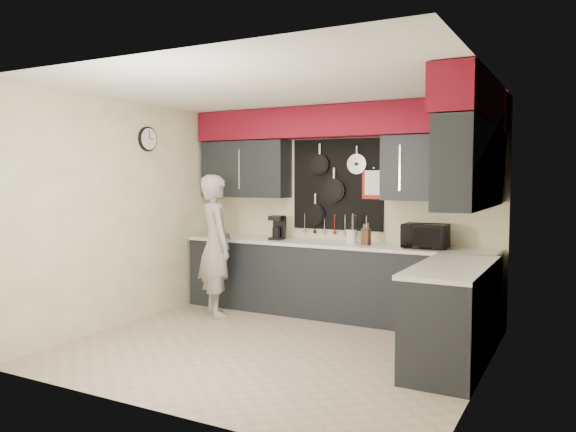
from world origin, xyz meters
The scene contains 10 objects.
ground centered at (0.00, 0.00, 0.00)m, with size 4.00×4.00×0.00m, color tan.
back_wall_assembly centered at (0.01, 1.60, 2.01)m, with size 4.00×0.36×2.60m.
right_wall_assembly centered at (1.85, 0.26, 1.94)m, with size 0.36×3.50×2.60m.
left_wall_assembly centered at (-1.99, 0.02, 1.33)m, with size 0.05×3.50×2.60m.
base_cabinets centered at (0.49, 1.13, 0.46)m, with size 3.95×2.20×0.92m.
microwave centered at (1.15, 1.44, 1.06)m, with size 0.49×0.34×0.27m, color black.
knife_block centered at (0.46, 1.39, 1.02)m, with size 0.09×0.09×0.20m, color #352011.
utensil_crock centered at (0.26, 1.45, 1.00)m, with size 0.13×0.13×0.16m, color white.
coffee_maker centered at (-0.75, 1.42, 1.08)m, with size 0.20×0.23×0.31m.
person centered at (-1.29, 0.82, 0.87)m, with size 0.64×0.42×1.75m, color #A8A8A5.
Camera 1 is at (2.75, -4.83, 1.72)m, focal length 35.00 mm.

